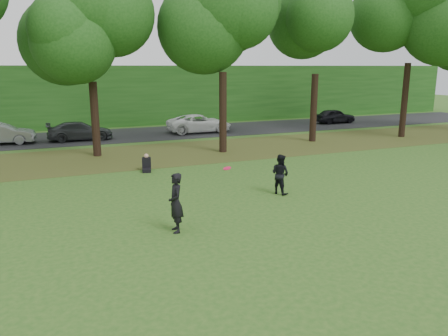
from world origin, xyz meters
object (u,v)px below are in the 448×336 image
Objects in this scene: seated_person at (147,165)px; player_left at (176,203)px; frisbee at (227,168)px; player_right at (280,174)px.

player_left is at bearing -82.94° from seated_person.
player_left reaches higher than frisbee.
player_right is at bearing -41.85° from seated_person.
frisbee is (-2.77, -1.20, 0.74)m from player_right.
player_right is (4.95, 2.41, -0.12)m from player_left.
player_left is 8.30m from seated_person.
player_left reaches higher than seated_person.
player_right is 1.91× the size of seated_person.
player_left is 1.16× the size of player_right.
player_right is 5.53× the size of frisbee.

